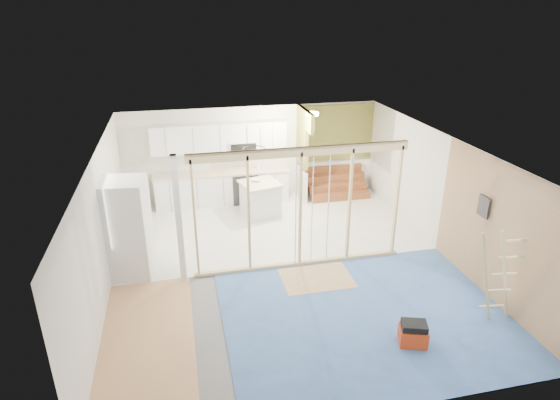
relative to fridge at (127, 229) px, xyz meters
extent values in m
cube|color=slate|center=(3.12, -0.45, -1.01)|extent=(7.00, 8.00, 0.01)
cube|color=white|center=(3.12, -0.45, 1.59)|extent=(7.00, 8.00, 0.01)
cube|color=silver|center=(3.12, 3.55, 0.29)|extent=(7.00, 0.01, 2.60)
cube|color=silver|center=(3.12, -4.45, 0.29)|extent=(7.00, 0.01, 2.60)
cube|color=silver|center=(-0.38, -0.45, 0.29)|extent=(0.01, 8.00, 2.60)
cube|color=silver|center=(6.62, -0.45, 0.29)|extent=(0.01, 8.00, 2.60)
cube|color=silver|center=(3.12, 1.55, -1.00)|extent=(7.00, 4.00, 0.02)
cube|color=#4C70B8|center=(4.12, -2.45, -1.00)|extent=(5.00, 4.00, 0.02)
cube|color=tan|center=(0.37, -2.45, -1.00)|extent=(1.50, 4.00, 0.02)
cube|color=tan|center=(3.62, -1.05, -1.00)|extent=(1.40, 1.00, 0.01)
cube|color=#D2B380|center=(3.42, -0.45, 1.49)|extent=(4.40, 0.09, 0.18)
cube|color=#D2B380|center=(3.42, -0.45, -0.96)|extent=(4.40, 0.09, 0.06)
cube|color=silver|center=(1.02, -0.45, 0.29)|extent=(0.12, 0.14, 2.60)
cube|color=#D2B380|center=(1.32, -0.45, 0.29)|extent=(0.04, 0.09, 2.40)
cube|color=#D2B380|center=(2.37, -0.45, 0.29)|extent=(0.04, 0.09, 2.40)
cube|color=#D2B380|center=(3.42, -0.45, 0.29)|extent=(0.05, 0.09, 2.40)
cube|color=#D2B380|center=(4.47, -0.45, 0.29)|extent=(0.04, 0.09, 2.40)
cube|color=#D2B380|center=(5.52, -0.45, 0.29)|extent=(0.04, 0.09, 2.40)
cylinder|color=silver|center=(3.32, -0.48, 0.21)|extent=(0.02, 0.02, 2.35)
cylinder|color=silver|center=(4.02, -0.43, 0.21)|extent=(0.02, 0.02, 2.35)
cylinder|color=silver|center=(3.67, -0.45, 0.21)|extent=(0.02, 0.02, 2.35)
cube|color=white|center=(2.22, 3.25, -0.57)|extent=(3.60, 0.60, 0.88)
cube|color=beige|center=(2.22, 3.25, -0.11)|extent=(3.66, 0.64, 0.05)
cube|color=white|center=(-0.08, 2.15, -0.57)|extent=(0.60, 1.60, 0.88)
cube|color=beige|center=(-0.08, 2.15, -0.11)|extent=(0.64, 1.64, 0.05)
cube|color=white|center=(2.22, 3.37, 0.84)|extent=(3.60, 0.34, 0.75)
cube|color=silver|center=(2.82, 3.33, 0.54)|extent=(0.72, 0.38, 0.36)
cube|color=black|center=(2.82, 3.14, 0.54)|extent=(0.68, 0.02, 0.30)
cube|color=olive|center=(4.42, 3.10, 0.79)|extent=(0.10, 0.90, 1.60)
cube|color=white|center=(4.42, 3.10, -0.56)|extent=(0.10, 0.90, 0.90)
cube|color=olive|center=(4.42, 2.40, 1.34)|extent=(0.10, 0.50, 0.50)
cube|color=olive|center=(5.52, 3.52, 0.74)|extent=(2.20, 0.04, 1.60)
cube|color=white|center=(5.52, 3.52, -0.56)|extent=(2.20, 0.04, 0.90)
cube|color=brown|center=(5.47, 2.75, -0.91)|extent=(1.70, 0.26, 0.20)
cube|color=brown|center=(5.47, 3.01, -0.71)|extent=(1.70, 0.26, 0.20)
cube|color=brown|center=(5.47, 3.27, -0.51)|extent=(1.70, 0.26, 0.20)
cube|color=brown|center=(5.47, 3.53, -0.31)|extent=(1.70, 0.26, 0.20)
torus|color=black|center=(2.82, 1.45, 1.04)|extent=(0.52, 0.52, 0.02)
cylinder|color=black|center=(2.67, 1.45, 1.29)|extent=(0.01, 0.01, 0.50)
cylinder|color=black|center=(2.97, 1.45, 1.29)|extent=(0.01, 0.01, 0.50)
cylinder|color=#333438|center=(2.72, 1.35, 0.89)|extent=(0.14, 0.14, 0.14)
cylinder|color=#333438|center=(2.94, 1.55, 0.91)|extent=(0.12, 0.12, 0.12)
cube|color=tan|center=(6.60, -2.45, 0.29)|extent=(0.02, 4.00, 2.60)
cube|color=#333438|center=(6.55, -1.85, 0.64)|extent=(0.04, 0.30, 0.40)
cylinder|color=#FFEABF|center=(4.52, 2.55, 1.53)|extent=(0.32, 0.32, 0.08)
cube|color=silver|center=(-0.01, 0.00, 0.00)|extent=(0.98, 0.95, 2.03)
cube|color=#333438|center=(0.42, 0.00, 0.00)|extent=(0.12, 0.81, 1.99)
cube|color=white|center=(3.09, 2.25, -0.59)|extent=(1.01, 1.01, 0.84)
cube|color=beige|center=(3.09, 2.25, -0.13)|extent=(1.12, 1.12, 0.05)
imported|color=silver|center=(3.02, 2.38, -0.08)|extent=(0.30, 0.30, 0.06)
imported|color=#AEB0C2|center=(0.93, 3.36, 0.06)|extent=(0.14, 0.14, 0.28)
imported|color=white|center=(3.22, 3.29, 0.02)|extent=(0.10, 0.11, 0.20)
cube|color=#B33110|center=(4.56, -3.27, -0.86)|extent=(0.52, 0.45, 0.31)
cube|color=black|center=(4.56, -3.27, -0.65)|extent=(0.47, 0.40, 0.11)
cube|color=tan|center=(6.01, -2.91, -0.17)|extent=(0.37, 0.20, 1.65)
cube|color=tan|center=(6.38, -2.91, -0.17)|extent=(0.37, 0.20, 1.65)
cube|color=tan|center=(6.24, -2.91, -0.79)|extent=(0.38, 0.20, 0.11)
cube|color=tan|center=(6.31, -2.91, -0.47)|extent=(0.38, 0.20, 0.11)
cube|color=tan|center=(6.37, -2.91, -0.15)|extent=(0.38, 0.20, 0.11)
cube|color=tan|center=(6.44, -2.91, 0.17)|extent=(0.38, 0.20, 0.11)
cube|color=tan|center=(6.51, -2.91, 0.49)|extent=(0.38, 0.20, 0.11)
camera|label=1|loc=(1.13, -8.75, 4.08)|focal=30.00mm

